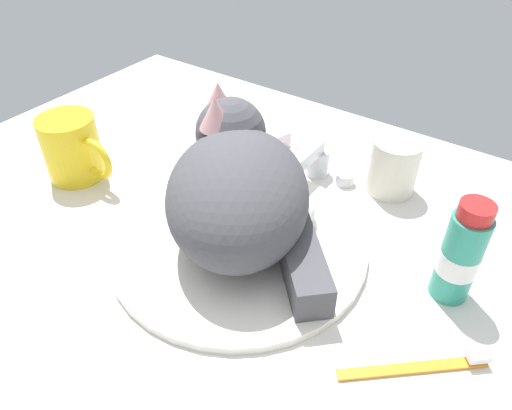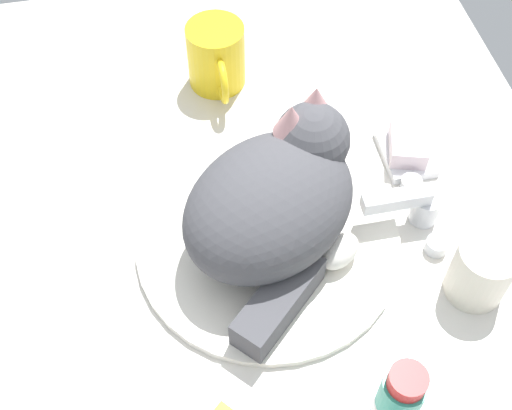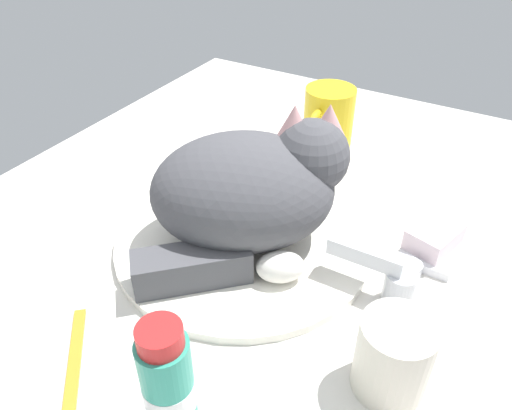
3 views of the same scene
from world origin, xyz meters
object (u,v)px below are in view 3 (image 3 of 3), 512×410
object	(u,v)px
faucet	(389,280)
soap_bar	(434,236)
rinse_cup	(393,357)
toothbrush	(72,376)
cat	(252,189)
coffee_mug	(328,117)
toothpaste_bottle	(168,385)

from	to	relation	value
faucet	soap_bar	bearing A→B (deg)	166.62
faucet	soap_bar	distance (cm)	10.63
rinse_cup	toothbrush	distance (cm)	30.58
cat	rinse_cup	size ratio (longest dim) A/B	3.52
toothbrush	cat	bearing A→B (deg)	169.56
coffee_mug	rinse_cup	size ratio (longest dim) A/B	1.55
faucet	toothpaste_bottle	xyz separation A→B (cm)	(24.59, -11.31, 3.37)
cat	soap_bar	world-z (taller)	cat
rinse_cup	toothpaste_bottle	bearing A→B (deg)	-47.86
cat	soap_bar	xyz separation A→B (cm)	(-9.86, 20.49, -5.96)
coffee_mug	toothbrush	size ratio (longest dim) A/B	1.03
soap_bar	toothpaste_bottle	bearing A→B (deg)	-21.52
faucet	soap_bar	xyz separation A→B (cm)	(-10.34, 2.46, -0.16)
toothpaste_bottle	toothbrush	distance (cm)	12.87
faucet	rinse_cup	size ratio (longest dim) A/B	1.52
coffee_mug	toothbrush	distance (cm)	55.72
coffee_mug	toothpaste_bottle	xyz separation A→B (cm)	(54.37, 9.12, 1.18)
cat	toothpaste_bottle	xyz separation A→B (cm)	(25.07, 6.72, -2.43)
cat	rinse_cup	world-z (taller)	cat
faucet	toothbrush	xyz separation A→B (cm)	(25.72, -22.86, -2.20)
cat	rinse_cup	bearing A→B (deg)	62.16
rinse_cup	soap_bar	size ratio (longest dim) A/B	1.22
faucet	coffee_mug	xyz separation A→B (cm)	(-29.78, -20.44, 2.19)
rinse_cup	faucet	bearing A→B (deg)	-161.41
soap_bar	toothbrush	distance (cm)	44.10
faucet	cat	size ratio (longest dim) A/B	0.43
cat	toothbrush	world-z (taller)	cat
coffee_mug	rinse_cup	distance (cm)	47.39
cat	toothpaste_bottle	world-z (taller)	cat
faucet	toothbrush	bearing A→B (deg)	-41.64
faucet	rinse_cup	world-z (taller)	rinse_cup
coffee_mug	cat	bearing A→B (deg)	4.69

